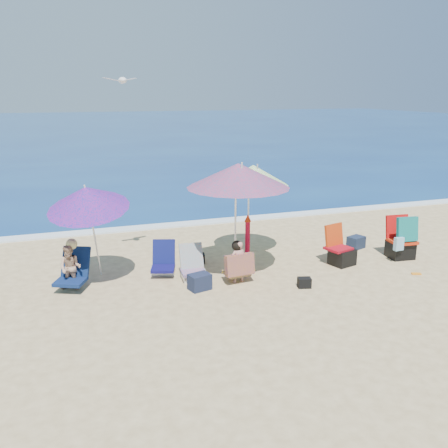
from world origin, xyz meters
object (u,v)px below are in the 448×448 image
object	(u,v)px
person_center	(238,263)
umbrella_turquoise	(238,175)
umbrella_striped	(253,175)
camp_chair_left	(341,253)
furled_umbrella	(247,241)
camp_chair_right	(401,243)
seagull	(122,80)
chair_navy	(163,265)
chair_rainbow	(193,270)
umbrella_blue	(87,198)
person_left	(71,267)

from	to	relation	value
person_center	umbrella_turquoise	bearing A→B (deg)	71.66
umbrella_striped	person_center	xyz separation A→B (m)	(-0.93, -1.56, -1.45)
umbrella_turquoise	camp_chair_left	bearing A→B (deg)	-3.75
furled_umbrella	camp_chair_right	distance (m)	3.73
umbrella_turquoise	person_center	distance (m)	1.73
umbrella_striped	camp_chair_right	xyz separation A→B (m)	(3.10, -1.37, -1.51)
umbrella_striped	camp_chair_right	bearing A→B (deg)	-23.87
camp_chair_right	seagull	xyz separation A→B (m)	(-5.92, 1.32, 3.54)
umbrella_turquoise	chair_navy	world-z (taller)	umbrella_turquoise
furled_umbrella	chair_rainbow	size ratio (longest dim) A/B	1.94
furled_umbrella	seagull	bearing A→B (deg)	152.15
chair_rainbow	person_center	world-z (taller)	person_center
furled_umbrella	seagull	size ratio (longest dim) A/B	1.93
umbrella_striped	furled_umbrella	bearing A→B (deg)	-116.22
furled_umbrella	chair_navy	distance (m)	1.84
umbrella_striped	chair_navy	xyz separation A→B (m)	(-2.24, -0.56, -1.69)
furled_umbrella	camp_chair_left	world-z (taller)	furled_umbrella
furled_umbrella	chair_rainbow	xyz separation A→B (m)	(-1.11, 0.16, -0.54)
furled_umbrella	person_center	world-z (taller)	furled_umbrella
furled_umbrella	chair_rainbow	bearing A→B (deg)	171.60
chair_rainbow	umbrella_blue	bearing A→B (deg)	170.10
umbrella_striped	person_center	bearing A→B (deg)	-120.65
chair_navy	seagull	bearing A→B (deg)	138.92
furled_umbrella	person_center	size ratio (longest dim) A/B	1.52
umbrella_turquoise	chair_navy	size ratio (longest dim) A/B	3.29
umbrella_turquoise	seagull	xyz separation A→B (m)	(-2.04, 1.09, 1.82)
person_left	person_center	bearing A→B (deg)	-12.73
umbrella_turquoise	seagull	world-z (taller)	seagull
umbrella_turquoise	camp_chair_left	size ratio (longest dim) A/B	3.02
chair_rainbow	camp_chair_right	world-z (taller)	camp_chair_right
umbrella_blue	person_left	xyz separation A→B (m)	(-0.40, -0.14, -1.30)
umbrella_turquoise	chair_navy	xyz separation A→B (m)	(-1.45, 0.58, -1.91)
furled_umbrella	camp_chair_left	distance (m)	2.23
seagull	umbrella_turquoise	bearing A→B (deg)	-28.12
umbrella_striped	camp_chair_right	distance (m)	3.71
seagull	camp_chair_right	bearing A→B (deg)	-12.58
umbrella_turquoise	seagull	size ratio (longest dim) A/B	3.87
camp_chair_left	umbrella_striped	bearing A→B (deg)	140.66
camp_chair_left	seagull	xyz separation A→B (m)	(-4.40, 1.24, 3.65)
person_left	seagull	world-z (taller)	seagull
umbrella_turquoise	chair_rainbow	bearing A→B (deg)	175.08
umbrella_blue	camp_chair_left	xyz separation A→B (m)	(5.26, -0.58, -1.49)
furled_umbrella	person_center	distance (m)	0.56
person_center	umbrella_striped	bearing A→B (deg)	59.35
umbrella_striped	camp_chair_left	xyz separation A→B (m)	(1.58, -1.29, -1.61)
umbrella_striped	umbrella_blue	world-z (taller)	umbrella_blue
chair_navy	camp_chair_right	bearing A→B (deg)	-8.65
umbrella_turquoise	chair_rainbow	world-z (taller)	umbrella_turquoise
chair_navy	seagull	world-z (taller)	seagull
furled_umbrella	person_left	xyz separation A→B (m)	(-3.48, 0.37, -0.27)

